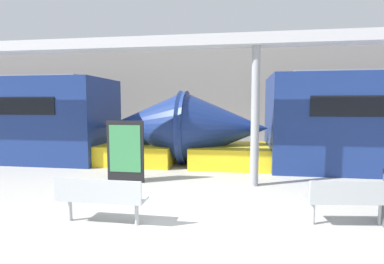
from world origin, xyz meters
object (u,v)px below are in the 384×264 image
(bench_near, at_px, (100,196))
(bench_far, at_px, (350,198))
(support_column_near, at_px, (255,117))
(poster_board, at_px, (125,151))

(bench_near, distance_m, bench_far, 4.40)
(bench_far, bearing_deg, support_column_near, 114.25)
(bench_near, height_order, poster_board, poster_board)
(bench_far, relative_size, poster_board, 0.90)
(bench_near, xyz_separation_m, poster_board, (-0.64, 2.87, 0.35))
(poster_board, height_order, support_column_near, support_column_near)
(support_column_near, bearing_deg, bench_far, -58.51)
(bench_near, bearing_deg, bench_far, 8.03)
(bench_far, height_order, poster_board, poster_board)
(poster_board, bearing_deg, bench_far, -24.57)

